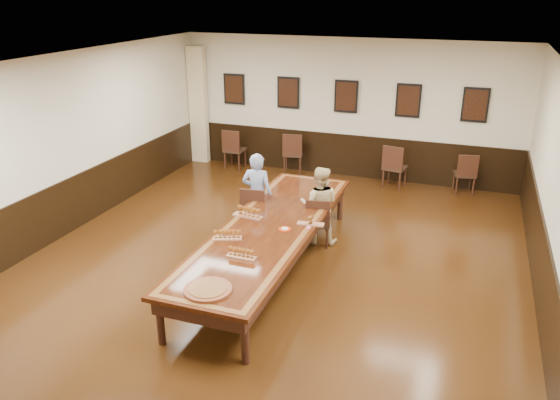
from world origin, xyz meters
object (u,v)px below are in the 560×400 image
at_px(chair_man, 256,211).
at_px(person_man, 257,194).
at_px(spare_chair_c, 395,166).
at_px(spare_chair_d, 465,173).
at_px(spare_chair_b, 293,152).
at_px(conference_table, 269,234).
at_px(person_woman, 319,205).
at_px(carved_platter, 208,290).
at_px(spare_chair_a, 235,149).
at_px(chair_woman, 318,221).

bearing_deg(chair_man, person_man, -90.00).
xyz_separation_m(spare_chair_c, spare_chair_d, (1.49, 0.16, -0.04)).
xyz_separation_m(spare_chair_b, person_man, (0.51, -3.58, 0.27)).
height_order(chair_man, conference_table, chair_man).
height_order(person_woman, carved_platter, person_woman).
bearing_deg(conference_table, spare_chair_d, 59.38).
xyz_separation_m(chair_man, person_man, (-0.01, 0.10, 0.28)).
distance_m(chair_man, person_woman, 1.18).
bearing_deg(spare_chair_b, spare_chair_a, -3.54).
bearing_deg(spare_chair_a, spare_chair_c, 179.94).
relative_size(chair_woman, spare_chair_c, 0.89).
bearing_deg(conference_table, person_man, 119.88).
xyz_separation_m(spare_chair_a, spare_chair_b, (1.46, 0.20, -0.00)).
distance_m(spare_chair_c, conference_table, 4.70).
distance_m(chair_woman, spare_chair_d, 4.23).
bearing_deg(conference_table, carved_platter, -90.20).
bearing_deg(spare_chair_b, carved_platter, 88.70).
bearing_deg(carved_platter, chair_woman, 81.28).
distance_m(chair_man, spare_chair_a, 4.01).
bearing_deg(person_man, spare_chair_d, -140.25).
relative_size(spare_chair_a, carved_platter, 1.55).
xyz_separation_m(chair_woman, person_man, (-1.18, 0.08, 0.31)).
bearing_deg(chair_man, carved_platter, 96.64).
relative_size(spare_chair_a, spare_chair_b, 1.01).
relative_size(chair_woman, carved_platter, 1.38).
xyz_separation_m(person_man, carved_platter, (0.69, -3.30, 0.01)).
relative_size(chair_man, spare_chair_a, 0.96).
bearing_deg(chair_woman, spare_chair_c, -114.02).
relative_size(conference_table, carved_platter, 7.75).
bearing_deg(spare_chair_c, conference_table, 84.71).
distance_m(spare_chair_c, carved_platter, 6.74).
relative_size(chair_woman, spare_chair_d, 0.97).
relative_size(person_woman, conference_table, 0.28).
bearing_deg(person_woman, spare_chair_c, -114.67).
bearing_deg(person_woman, conference_table, 58.17).
distance_m(spare_chair_d, conference_table, 5.45).
xyz_separation_m(chair_man, person_woman, (1.15, 0.11, 0.22)).
bearing_deg(spare_chair_c, person_man, 69.71).
distance_m(chair_man, spare_chair_b, 3.72).
bearing_deg(spare_chair_b, chair_woman, 103.61).
bearing_deg(person_man, person_woman, 175.10).
relative_size(chair_man, spare_chair_b, 0.96).
height_order(spare_chair_b, carved_platter, spare_chair_b).
height_order(person_woman, conference_table, person_woman).
distance_m(chair_woman, person_man, 1.22).
distance_m(spare_chair_c, spare_chair_d, 1.50).
height_order(spare_chair_b, person_man, person_man).
bearing_deg(conference_table, spare_chair_b, 104.16).
height_order(spare_chair_b, spare_chair_c, spare_chair_c).
height_order(spare_chair_c, person_woman, person_woman).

